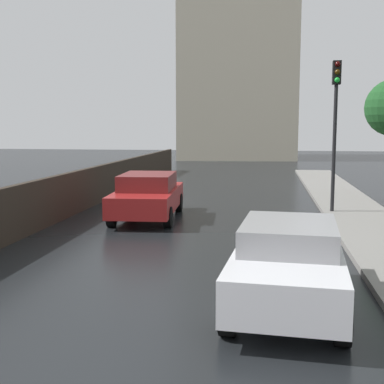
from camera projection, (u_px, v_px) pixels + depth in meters
car_white_near_kerb at (288, 262)px, 8.27m from camera, size 2.01×4.09×1.40m
car_red_far_ahead at (148, 195)px, 16.33m from camera, size 2.10×4.52×1.44m
traffic_light at (336, 109)px, 16.59m from camera, size 0.26×0.39×4.89m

